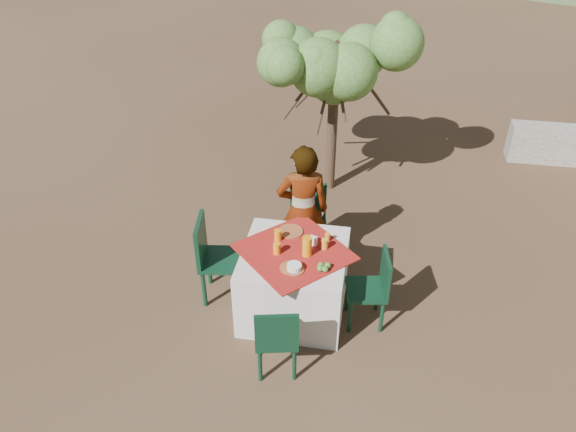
# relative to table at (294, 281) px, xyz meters

# --- Properties ---
(ground) EXTENTS (160.00, 160.00, 0.00)m
(ground) POSITION_rel_table_xyz_m (0.36, 0.42, -0.38)
(ground) COLOR #3A251A
(ground) RESTS_ON ground
(table) EXTENTS (1.30, 1.30, 0.76)m
(table) POSITION_rel_table_xyz_m (0.00, 0.00, 0.00)
(table) COLOR silver
(table) RESTS_ON ground
(chair_far) EXTENTS (0.48, 0.48, 0.89)m
(chair_far) POSITION_rel_table_xyz_m (0.01, 0.96, 0.11)
(chair_far) COLOR black
(chair_far) RESTS_ON ground
(chair_near) EXTENTS (0.45, 0.45, 0.82)m
(chair_near) POSITION_rel_table_xyz_m (-0.02, -0.85, 0.08)
(chair_near) COLOR black
(chair_near) RESTS_ON ground
(chair_left) EXTENTS (0.50, 0.50, 0.96)m
(chair_left) POSITION_rel_table_xyz_m (-0.85, 0.08, 0.15)
(chair_left) COLOR black
(chair_left) RESTS_ON ground
(chair_right) EXTENTS (0.45, 0.45, 0.83)m
(chair_right) POSITION_rel_table_xyz_m (0.80, -0.03, 0.08)
(chair_right) COLOR black
(chair_right) RESTS_ON ground
(person) EXTENTS (0.64, 0.49, 1.55)m
(person) POSITION_rel_table_xyz_m (-0.02, 0.69, 0.40)
(person) COLOR #8C6651
(person) RESTS_ON ground
(shrub_tree) EXTENTS (1.79, 1.76, 2.11)m
(shrub_tree) POSITION_rel_table_xyz_m (0.16, 2.55, 1.28)
(shrub_tree) COLOR #473523
(shrub_tree) RESTS_ON ground
(plate_far) EXTENTS (0.26, 0.26, 0.01)m
(plate_far) POSITION_rel_table_xyz_m (-0.09, 0.31, 0.39)
(plate_far) COLOR brown
(plate_far) RESTS_ON table
(plate_near) EXTENTS (0.20, 0.20, 0.01)m
(plate_near) POSITION_rel_table_xyz_m (0.01, -0.26, 0.39)
(plate_near) COLOR brown
(plate_near) RESTS_ON table
(glass_far) EXTENTS (0.07, 0.07, 0.12)m
(glass_far) POSITION_rel_table_xyz_m (-0.19, 0.15, 0.44)
(glass_far) COLOR orange
(glass_far) RESTS_ON table
(glass_near) EXTENTS (0.07, 0.07, 0.12)m
(glass_near) POSITION_rel_table_xyz_m (-0.16, -0.06, 0.44)
(glass_near) COLOR orange
(glass_near) RESTS_ON table
(juice_pitcher) EXTENTS (0.09, 0.09, 0.21)m
(juice_pitcher) POSITION_rel_table_xyz_m (0.13, -0.03, 0.49)
(juice_pitcher) COLOR orange
(juice_pitcher) RESTS_ON table
(bowl_plate) EXTENTS (0.19, 0.19, 0.01)m
(bowl_plate) POSITION_rel_table_xyz_m (0.05, -0.28, 0.39)
(bowl_plate) COLOR brown
(bowl_plate) RESTS_ON table
(white_bowl) EXTENTS (0.14, 0.14, 0.05)m
(white_bowl) POSITION_rel_table_xyz_m (0.05, -0.28, 0.42)
(white_bowl) COLOR white
(white_bowl) RESTS_ON bowl_plate
(jar_left) EXTENTS (0.07, 0.07, 0.11)m
(jar_left) POSITION_rel_table_xyz_m (0.28, 0.10, 0.44)
(jar_left) COLOR orange
(jar_left) RESTS_ON table
(jar_right) EXTENTS (0.05, 0.05, 0.08)m
(jar_right) POSITION_rel_table_xyz_m (0.30, 0.23, 0.42)
(jar_right) COLOR orange
(jar_right) RESTS_ON table
(napkin_holder) EXTENTS (0.09, 0.06, 0.10)m
(napkin_holder) POSITION_rel_table_xyz_m (0.17, 0.14, 0.43)
(napkin_holder) COLOR white
(napkin_holder) RESTS_ON table
(fruit_cluster) EXTENTS (0.13, 0.12, 0.06)m
(fruit_cluster) POSITION_rel_table_xyz_m (0.31, -0.22, 0.41)
(fruit_cluster) COLOR #477E2E
(fruit_cluster) RESTS_ON table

